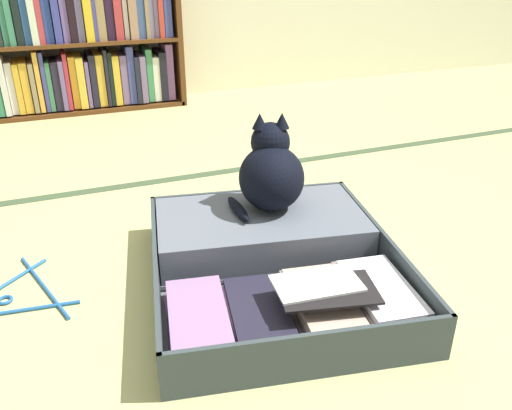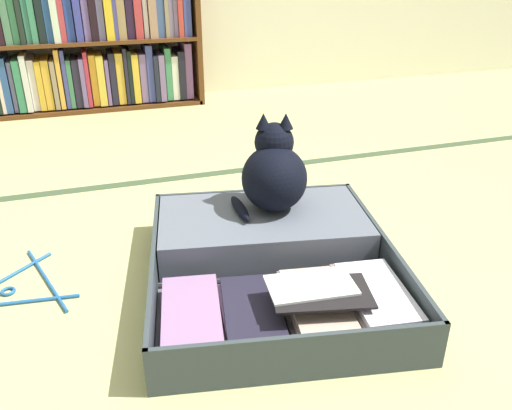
{
  "view_description": "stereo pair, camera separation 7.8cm",
  "coord_description": "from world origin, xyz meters",
  "px_view_note": "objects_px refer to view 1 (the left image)",
  "views": [
    {
      "loc": [
        -0.36,
        -0.93,
        0.86
      ],
      "look_at": [
        0.12,
        0.31,
        0.2
      ],
      "focal_mm": 36.87,
      "sensor_mm": 36.0,
      "label": 1
    },
    {
      "loc": [
        -0.29,
        -0.96,
        0.86
      ],
      "look_at": [
        0.12,
        0.31,
        0.2
      ],
      "focal_mm": 36.87,
      "sensor_mm": 36.0,
      "label": 2
    }
  ],
  "objects_px": {
    "clothes_hanger": "(31,291)",
    "bookshelf": "(42,47)",
    "open_suitcase": "(271,256)",
    "black_cat": "(271,173)"
  },
  "relations": [
    {
      "from": "clothes_hanger",
      "to": "open_suitcase",
      "type": "bearing_deg",
      "value": -12.15
    },
    {
      "from": "open_suitcase",
      "to": "bookshelf",
      "type": "bearing_deg",
      "value": 105.2
    },
    {
      "from": "open_suitcase",
      "to": "black_cat",
      "type": "distance_m",
      "value": 0.26
    },
    {
      "from": "bookshelf",
      "to": "black_cat",
      "type": "relative_size",
      "value": 5.23
    },
    {
      "from": "open_suitcase",
      "to": "black_cat",
      "type": "bearing_deg",
      "value": 68.79
    },
    {
      "from": "bookshelf",
      "to": "open_suitcase",
      "type": "height_order",
      "value": "bookshelf"
    },
    {
      "from": "clothes_hanger",
      "to": "bookshelf",
      "type": "bearing_deg",
      "value": 86.21
    },
    {
      "from": "bookshelf",
      "to": "open_suitcase",
      "type": "bearing_deg",
      "value": -74.8
    },
    {
      "from": "bookshelf",
      "to": "open_suitcase",
      "type": "xyz_separation_m",
      "value": [
        0.54,
        -1.98,
        -0.32
      ]
    },
    {
      "from": "open_suitcase",
      "to": "black_cat",
      "type": "height_order",
      "value": "black_cat"
    }
  ]
}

